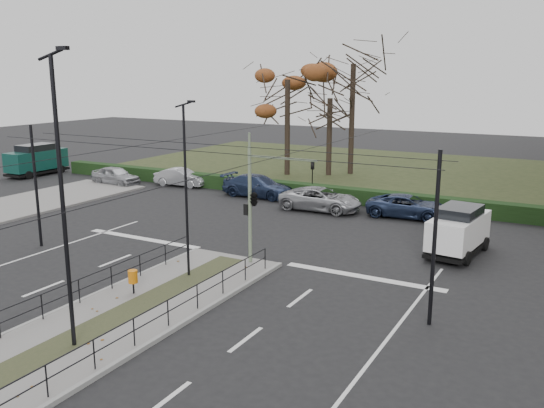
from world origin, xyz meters
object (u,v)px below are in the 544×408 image
at_px(parked_car_first, 116,176).
at_px(white_van, 459,229).
at_px(green_van, 36,159).
at_px(bare_tree_center, 353,72).
at_px(litter_bin, 133,277).
at_px(parked_car_second, 181,177).
at_px(parked_car_fourth, 321,199).
at_px(streetlamp_median_near, 63,202).
at_px(traffic_light, 256,197).
at_px(bare_tree_near, 330,104).
at_px(parked_car_fifth, 408,206).
at_px(streetlamp_median_far, 186,189).
at_px(parked_car_third, 258,186).
at_px(rust_tree, 288,80).

distance_m(parked_car_first, white_van, 27.32).
relative_size(green_van, bare_tree_center, 0.44).
bearing_deg(litter_bin, parked_car_second, 122.78).
bearing_deg(parked_car_second, parked_car_fourth, -106.50).
distance_m(streetlamp_median_near, parked_car_fourth, 21.20).
bearing_deg(bare_tree_center, traffic_light, -78.55).
bearing_deg(green_van, bare_tree_near, 27.54).
height_order(traffic_light, litter_bin, traffic_light).
bearing_deg(parked_car_fifth, traffic_light, 159.29).
relative_size(parked_car_first, bare_tree_center, 0.34).
bearing_deg(litter_bin, parked_car_fifth, 71.84).
height_order(litter_bin, streetlamp_median_near, streetlamp_median_near).
bearing_deg(streetlamp_median_far, parked_car_third, 109.97).
relative_size(litter_bin, parked_car_third, 0.18).
xyz_separation_m(green_van, rust_tree, (18.65, 9.92, 6.56)).
height_order(white_van, parked_car_fifth, white_van).
bearing_deg(white_van, streetlamp_median_far, -136.23).
xyz_separation_m(parked_car_third, bare_tree_near, (1.00, 10.07, 5.20)).
relative_size(bare_tree_center, bare_tree_near, 1.43).
distance_m(litter_bin, parked_car_fifth, 18.36).
bearing_deg(rust_tree, parked_car_fourth, -53.45).
bearing_deg(bare_tree_near, traffic_light, -74.60).
bearing_deg(green_van, parked_car_fourth, -0.85).
xyz_separation_m(parked_car_first, parked_car_fourth, (17.39, -0.31, 0.01)).
distance_m(bare_tree_center, parked_car_fifth, 16.93).
distance_m(streetlamp_median_near, bare_tree_near, 33.04).
distance_m(streetlamp_median_far, white_van, 12.94).
distance_m(traffic_light, rust_tree, 23.98).
relative_size(streetlamp_median_near, rust_tree, 0.87).
bearing_deg(white_van, traffic_light, -141.42).
relative_size(streetlamp_median_near, parked_car_third, 1.71).
distance_m(parked_car_third, bare_tree_center, 14.12).
xyz_separation_m(traffic_light, parked_car_first, (-19.23, 11.50, -2.44)).
relative_size(streetlamp_median_far, white_van, 1.60).
relative_size(green_van, parked_car_fifth, 1.09).
relative_size(litter_bin, parked_car_fifth, 0.19).
relative_size(streetlamp_median_far, green_van, 1.37).
relative_size(white_van, green_van, 0.85).
xyz_separation_m(litter_bin, streetlamp_median_near, (1.36, -4.19, 3.89)).
bearing_deg(parked_car_third, parked_car_fourth, -105.79).
bearing_deg(streetlamp_median_near, parked_car_fifth, 78.60).
height_order(traffic_light, parked_car_fifth, traffic_light).
xyz_separation_m(parked_car_third, rust_tree, (-2.16, 8.62, 7.15)).
xyz_separation_m(litter_bin, green_van, (-25.86, 17.01, 0.55)).
bearing_deg(green_van, white_van, -8.89).
distance_m(parked_car_third, bare_tree_near, 11.38).
distance_m(parked_car_first, rust_tree, 15.71).
bearing_deg(parked_car_third, parked_car_first, 98.01).
distance_m(parked_car_third, parked_car_fifth, 10.80).
height_order(litter_bin, bare_tree_near, bare_tree_near).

